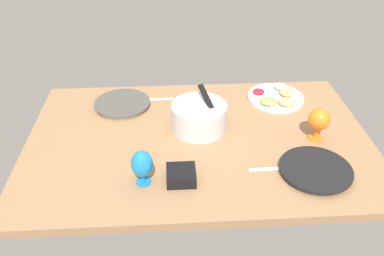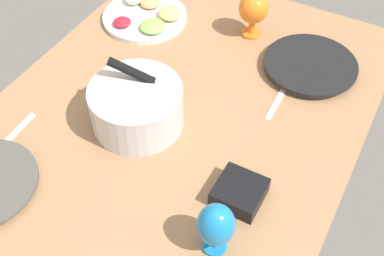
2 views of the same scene
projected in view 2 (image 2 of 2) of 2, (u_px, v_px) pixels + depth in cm
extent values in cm
cube|color=#99704C|center=(161.00, 138.00, 142.18)|extent=(160.00, 104.00, 4.00)
cylinder|color=#4C4C51|center=(310.00, 67.00, 158.35)|extent=(27.58, 27.58, 1.74)
cylinder|color=black|center=(310.00, 64.00, 157.32)|extent=(29.98, 29.98, 1.05)
cylinder|color=silver|center=(137.00, 107.00, 138.75)|extent=(26.39, 26.39, 12.91)
cylinder|color=white|center=(135.00, 97.00, 135.87)|extent=(23.75, 23.75, 2.32)
cube|color=black|center=(143.00, 77.00, 135.86)|extent=(9.40, 18.71, 10.97)
cylinder|color=silver|center=(145.00, 17.00, 176.52)|extent=(30.08, 30.08, 1.80)
ellipsoid|color=#F2A566|center=(151.00, 2.00, 178.66)|extent=(7.41, 7.41, 2.65)
ellipsoid|color=red|center=(122.00, 22.00, 171.07)|extent=(6.22, 6.22, 2.26)
ellipsoid|color=#8CC659|center=(153.00, 26.00, 169.39)|extent=(9.02, 9.02, 2.39)
ellipsoid|color=#F9E072|center=(171.00, 13.00, 173.93)|extent=(8.66, 8.66, 3.07)
cylinder|color=orange|center=(251.00, 33.00, 170.87)|extent=(6.60, 6.60, 1.00)
cylinder|color=orange|center=(252.00, 27.00, 168.83)|extent=(2.00, 2.00, 4.50)
ellipsoid|color=orange|center=(254.00, 8.00, 163.26)|extent=(9.99, 9.99, 10.46)
cylinder|color=#1A7AC0|center=(215.00, 245.00, 116.52)|extent=(6.00, 6.00, 1.00)
cylinder|color=#1A7AC0|center=(215.00, 241.00, 115.01)|extent=(2.00, 2.00, 3.04)
ellipsoid|color=#1A7AC0|center=(216.00, 225.00, 109.63)|extent=(8.81, 8.81, 11.44)
cube|color=black|center=(239.00, 192.00, 124.22)|extent=(11.87, 11.87, 4.86)
cube|color=tan|center=(240.00, 189.00, 123.06)|extent=(9.73, 9.73, 1.55)
cube|color=silver|center=(13.00, 134.00, 140.07)|extent=(18.06, 2.50, 0.60)
cube|color=silver|center=(278.00, 100.00, 149.25)|extent=(18.05, 2.35, 0.60)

